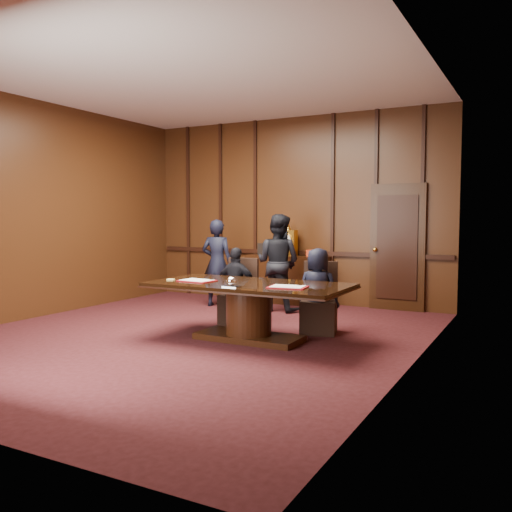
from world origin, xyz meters
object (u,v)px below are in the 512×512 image
at_px(sideboard, 288,278).
at_px(conference_table, 249,302).
at_px(signatory_left, 236,286).
at_px(witness_left, 217,263).
at_px(signatory_right, 318,291).
at_px(witness_right, 278,263).

bearing_deg(sideboard, conference_table, -74.64).
bearing_deg(signatory_left, witness_left, -53.33).
bearing_deg(signatory_right, conference_table, 48.39).
height_order(witness_left, witness_right, witness_right).
distance_m(conference_table, witness_right, 2.33).
distance_m(conference_table, witness_left, 2.82).
bearing_deg(witness_left, signatory_left, 119.80).
height_order(signatory_left, witness_left, witness_left).
relative_size(conference_table, signatory_left, 2.24).
relative_size(sideboard, witness_left, 1.01).
distance_m(witness_left, witness_right, 1.19).
bearing_deg(signatory_right, sideboard, -59.01).
distance_m(sideboard, signatory_right, 2.70).
bearing_deg(signatory_left, witness_right, -95.30).
height_order(sideboard, signatory_left, sideboard).
relative_size(sideboard, signatory_left, 1.37).
xyz_separation_m(conference_table, signatory_right, (0.65, 0.80, 0.09)).
height_order(signatory_right, witness_right, witness_right).
height_order(conference_table, signatory_left, signatory_left).
xyz_separation_m(signatory_left, witness_right, (0.01, 1.42, 0.25)).
relative_size(witness_left, witness_right, 0.95).
xyz_separation_m(sideboard, conference_table, (0.84, -3.05, 0.02)).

